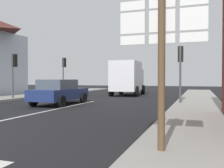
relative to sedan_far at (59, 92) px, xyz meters
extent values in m
plane|color=black|center=(1.00, 0.70, -0.76)|extent=(80.00, 80.00, 0.00)
cube|color=gray|center=(7.70, -1.30, -0.69)|extent=(2.62, 44.00, 0.14)
cube|color=silver|center=(1.00, -3.30, -0.75)|extent=(0.16, 12.00, 0.01)
cube|color=navy|center=(0.00, 0.07, -0.14)|extent=(1.78, 4.21, 0.60)
cube|color=#47515B|center=(0.00, -0.18, 0.43)|extent=(1.56, 2.11, 0.55)
cylinder|color=black|center=(-0.88, 1.41, -0.44)|extent=(0.22, 0.64, 0.64)
cylinder|color=black|center=(0.87, 1.42, -0.44)|extent=(0.22, 0.64, 0.64)
cylinder|color=black|center=(-0.87, -1.29, -0.44)|extent=(0.22, 0.64, 0.64)
cylinder|color=black|center=(0.88, -1.28, -0.44)|extent=(0.22, 0.64, 0.64)
cube|color=silver|center=(1.58, 8.73, 0.99)|extent=(2.36, 3.80, 2.60)
cube|color=silver|center=(1.46, 11.23, 0.69)|extent=(2.15, 1.39, 2.00)
cube|color=#47515B|center=(1.46, 11.28, 1.49)|extent=(1.76, 0.18, 0.70)
cylinder|color=black|center=(0.37, 11.13, -0.31)|extent=(0.32, 0.91, 0.90)
cylinder|color=black|center=(2.56, 11.23, -0.31)|extent=(0.32, 0.91, 0.90)
cylinder|color=black|center=(0.52, 7.73, -0.31)|extent=(0.32, 0.91, 0.90)
cylinder|color=black|center=(2.72, 7.83, -0.31)|extent=(0.32, 0.91, 0.90)
cylinder|color=brown|center=(7.02, -8.04, 0.84)|extent=(0.14, 0.14, 3.20)
cube|color=white|center=(6.44, -7.99, 2.20)|extent=(0.50, 0.03, 0.18)
cube|color=black|center=(6.44, -7.97, 2.20)|extent=(0.43, 0.01, 0.13)
cube|color=white|center=(6.44, -7.99, 1.86)|extent=(0.50, 0.03, 0.42)
cube|color=black|center=(6.44, -7.97, 1.86)|extent=(0.43, 0.01, 0.32)
cube|color=white|center=(6.44, -7.99, 1.52)|extent=(0.50, 0.03, 0.18)
cube|color=black|center=(6.44, -7.97, 1.52)|extent=(0.43, 0.01, 0.13)
cube|color=white|center=(7.02, -7.99, 2.20)|extent=(0.50, 0.03, 0.18)
cube|color=black|center=(7.02, -7.97, 2.20)|extent=(0.43, 0.01, 0.13)
cube|color=white|center=(7.02, -7.99, 1.86)|extent=(0.50, 0.03, 0.42)
cube|color=black|center=(7.02, -7.97, 1.86)|extent=(0.43, 0.01, 0.32)
cube|color=white|center=(7.02, -7.99, 1.52)|extent=(0.50, 0.03, 0.18)
cube|color=black|center=(7.02, -7.97, 1.52)|extent=(0.43, 0.01, 0.13)
cube|color=white|center=(7.60, -7.99, 2.20)|extent=(0.50, 0.03, 0.18)
cube|color=black|center=(7.60, -7.97, 2.20)|extent=(0.43, 0.01, 0.13)
cube|color=white|center=(7.60, -7.99, 1.86)|extent=(0.50, 0.03, 0.42)
cube|color=black|center=(7.60, -7.97, 1.86)|extent=(0.43, 0.01, 0.32)
cube|color=white|center=(7.60, -7.99, 1.52)|extent=(0.50, 0.03, 0.18)
cube|color=black|center=(7.60, -7.97, 1.52)|extent=(0.43, 0.01, 0.13)
cylinder|color=#47474C|center=(6.69, 2.01, 0.93)|extent=(0.12, 0.12, 3.39)
cube|color=black|center=(6.69, 2.21, 2.18)|extent=(0.30, 0.28, 0.90)
sphere|color=red|center=(6.69, 2.35, 2.45)|extent=(0.18, 0.18, 0.18)
sphere|color=#3C2303|center=(6.69, 2.35, 2.17)|extent=(0.18, 0.18, 0.18)
sphere|color=black|center=(6.69, 2.35, 1.89)|extent=(0.18, 0.18, 0.18)
cylinder|color=#47474C|center=(-4.68, 1.56, 0.87)|extent=(0.12, 0.12, 3.26)
cube|color=black|center=(-4.68, 1.76, 2.05)|extent=(0.30, 0.28, 0.90)
sphere|color=red|center=(-4.68, 1.90, 2.32)|extent=(0.18, 0.18, 0.18)
sphere|color=#3C2303|center=(-4.68, 1.90, 2.04)|extent=(0.18, 0.18, 0.18)
sphere|color=black|center=(-4.68, 1.90, 1.76)|extent=(0.18, 0.18, 0.18)
cylinder|color=#47474C|center=(-4.68, 8.54, 1.01)|extent=(0.12, 0.12, 3.55)
cube|color=black|center=(-4.68, 8.74, 2.34)|extent=(0.30, 0.28, 0.90)
sphere|color=red|center=(-4.68, 8.88, 2.61)|extent=(0.18, 0.18, 0.18)
sphere|color=#3C2303|center=(-4.68, 8.88, 2.33)|extent=(0.18, 0.18, 0.18)
sphere|color=black|center=(-4.68, 8.88, 2.05)|extent=(0.18, 0.18, 0.18)
camera|label=1|loc=(7.69, -12.89, 0.75)|focal=40.44mm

